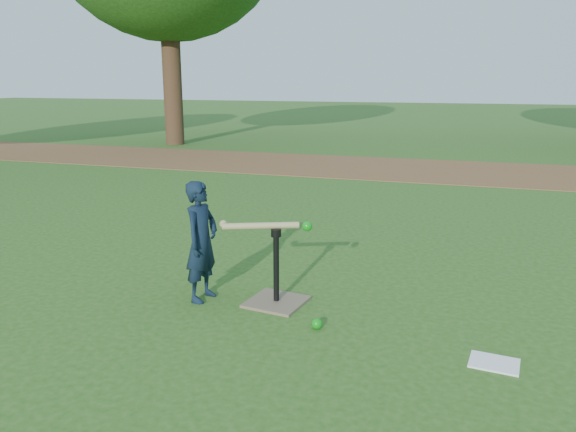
% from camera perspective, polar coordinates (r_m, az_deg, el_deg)
% --- Properties ---
extents(ground, '(80.00, 80.00, 0.00)m').
position_cam_1_polar(ground, '(4.47, -6.51, -9.37)').
color(ground, '#285116').
rests_on(ground, ground).
extents(dirt_strip, '(24.00, 3.00, 0.01)m').
position_cam_1_polar(dirt_strip, '(11.50, 9.18, 4.87)').
color(dirt_strip, brown).
rests_on(dirt_strip, ground).
extents(child, '(0.27, 0.38, 0.98)m').
position_cam_1_polar(child, '(4.53, -8.78, -2.56)').
color(child, black).
rests_on(child, ground).
extents(wiffle_ball_ground, '(0.08, 0.08, 0.08)m').
position_cam_1_polar(wiffle_ball_ground, '(4.11, 2.95, -10.87)').
color(wiffle_ball_ground, '#0C8C13').
rests_on(wiffle_ball_ground, ground).
extents(clipboard, '(0.32, 0.26, 0.01)m').
position_cam_1_polar(clipboard, '(3.88, 20.21, -13.84)').
color(clipboard, white).
rests_on(clipboard, ground).
extents(batting_tee, '(0.49, 0.49, 0.61)m').
position_cam_1_polar(batting_tee, '(4.52, -1.19, -7.54)').
color(batting_tee, '#75604A').
rests_on(batting_tee, ground).
extents(swing_action, '(0.72, 0.28, 0.08)m').
position_cam_1_polar(swing_action, '(4.37, -2.21, -0.99)').
color(swing_action, tan).
rests_on(swing_action, ground).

